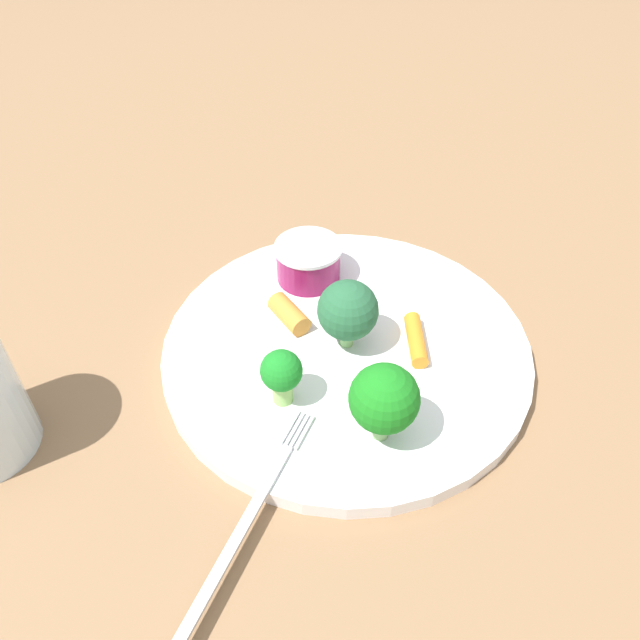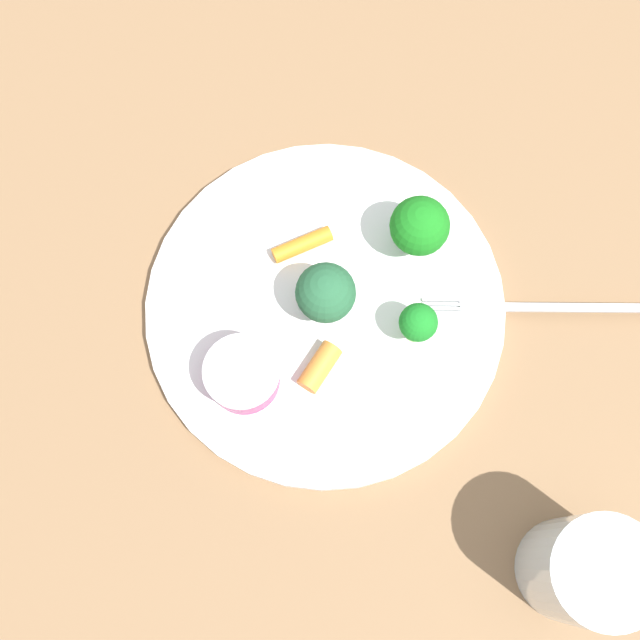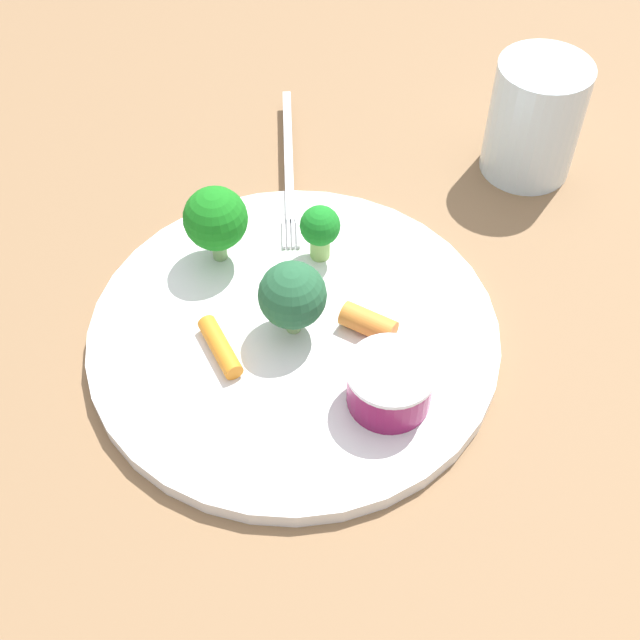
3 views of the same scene
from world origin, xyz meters
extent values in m
plane|color=olive|center=(0.00, 0.00, 0.00)|extent=(2.40, 2.40, 0.00)
cylinder|color=white|center=(0.00, 0.00, 0.01)|extent=(0.27, 0.27, 0.01)
cylinder|color=#80164A|center=(0.00, 0.08, 0.03)|extent=(0.05, 0.05, 0.03)
cylinder|color=silver|center=(0.00, 0.08, 0.04)|extent=(0.05, 0.05, 0.00)
cylinder|color=#80B46D|center=(0.00, 0.00, 0.02)|extent=(0.01, 0.01, 0.02)
sphere|color=#265D38|center=(0.00, 0.00, 0.05)|extent=(0.04, 0.04, 0.04)
cylinder|color=#7FA867|center=(-0.01, -0.08, 0.02)|extent=(0.01, 0.01, 0.02)
sphere|color=#197B1C|center=(-0.01, -0.08, 0.05)|extent=(0.04, 0.04, 0.04)
cylinder|color=#92C365|center=(-0.06, -0.03, 0.02)|extent=(0.01, 0.01, 0.02)
sphere|color=#1A7D23|center=(-0.06, -0.03, 0.04)|extent=(0.03, 0.03, 0.03)
cylinder|color=orange|center=(-0.03, 0.04, 0.02)|extent=(0.02, 0.04, 0.02)
cylinder|color=orange|center=(0.05, -0.02, 0.02)|extent=(0.03, 0.05, 0.01)
cube|color=silver|center=(-0.12, -0.13, 0.01)|extent=(0.11, 0.12, 0.00)
cube|color=silver|center=(-0.06, -0.06, 0.01)|extent=(0.02, 0.02, 0.00)
cube|color=silver|center=(-0.06, -0.06, 0.01)|extent=(0.02, 0.02, 0.00)
cube|color=silver|center=(-0.06, -0.06, 0.01)|extent=(0.02, 0.02, 0.00)
cube|color=silver|center=(-0.06, -0.07, 0.01)|extent=(0.02, 0.02, 0.00)
camera|label=1|loc=(-0.13, -0.30, 0.35)|focal=35.79mm
camera|label=2|loc=(-0.13, 0.13, 0.60)|focal=46.32mm
camera|label=3|loc=(0.24, 0.25, 0.44)|focal=47.39mm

